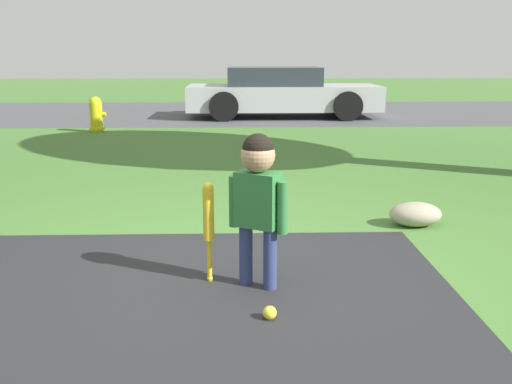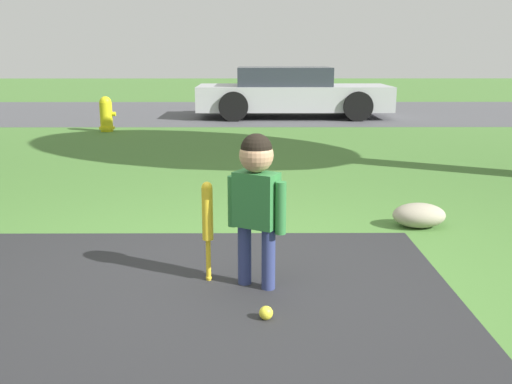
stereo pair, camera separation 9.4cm
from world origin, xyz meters
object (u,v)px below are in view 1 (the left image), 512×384
Objects in this scene: child at (258,189)px; parked_car at (281,93)px; baseball_bat at (209,218)px; fire_hydrant at (96,115)px; sports_ball at (270,313)px.

parked_car is (0.87, 9.97, -0.09)m from child.
baseball_bat is 1.01× the size of fire_hydrant.
child is 1.48× the size of baseball_bat.
baseball_bat is at bearing -71.24° from fire_hydrant.
sports_ball is 10.49m from parked_car.
baseball_bat is at bearing -97.04° from parked_car.
parked_car is (3.71, 2.46, 0.23)m from fire_hydrant.
child is 10.01m from parked_car.
sports_ball is (0.05, -0.48, -0.61)m from child.
parked_car reaches higher than fire_hydrant.
fire_hydrant is (-2.89, 7.98, 0.29)m from sports_ball.
child is at bearing -17.26° from baseball_bat.
parked_car reaches higher than child.
child is 8.03m from fire_hydrant.
child is 0.78m from sports_ball.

